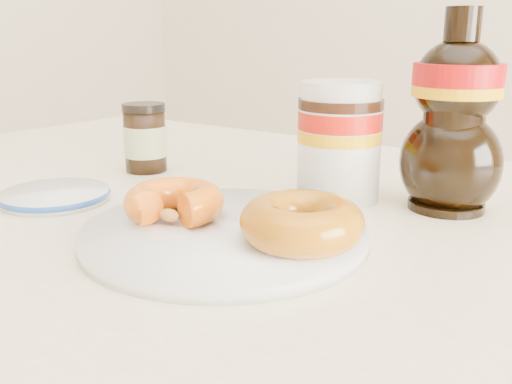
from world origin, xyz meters
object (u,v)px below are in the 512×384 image
Objects in this scene: donut_bitten at (174,202)px; donut_whole at (302,222)px; syrup_bottle at (454,112)px; dark_jar at (145,138)px; nutella_jar at (339,137)px; dining_table at (264,298)px; blue_rim_saucer at (55,195)px; plate at (225,233)px.

donut_whole reaches higher than donut_bitten.
syrup_bottle reaches higher than dark_jar.
donut_whole is 0.79× the size of nutella_jar.
blue_rim_saucer reaches higher than dining_table.
blue_rim_saucer is (-0.24, -0.01, -0.00)m from plate.
nutella_jar is 0.12m from syrup_bottle.
dark_jar is at bearing 160.83° from dining_table.
nutella_jar is 1.09× the size of blue_rim_saucer.
syrup_bottle is 1.72× the size of blue_rim_saucer.
dark_jar reaches higher than donut_whole.
syrup_bottle is 0.45m from blue_rim_saucer.
donut_bitten is 0.18m from blue_rim_saucer.
dark_jar is at bearing 97.90° from blue_rim_saucer.
donut_bitten is 1.02× the size of dark_jar.
dark_jar is (-0.28, -0.03, -0.03)m from nutella_jar.
plate is (-0.00, -0.06, 0.09)m from dining_table.
blue_rim_saucer is at bearing -142.62° from nutella_jar.
donut_whole reaches higher than blue_rim_saucer.
dining_table is at bearing 74.86° from donut_bitten.
donut_bitten is 0.30m from syrup_bottle.
plate is 0.06m from donut_bitten.
dining_table is at bearing 87.15° from plate.
syrup_bottle reaches higher than plate.
dark_jar is (-0.26, 0.09, 0.13)m from dining_table.
nutella_jar is (0.02, 0.18, 0.07)m from plate.
nutella_jar is at bearing 92.99° from donut_bitten.
donut_whole is (0.08, 0.01, 0.02)m from plate.
dark_jar is 0.17m from blue_rim_saucer.
donut_bitten is at bearing -170.28° from plate.
donut_whole is 0.19m from nutella_jar.
nutella_jar is at bearing -163.98° from syrup_bottle.
dining_table is 0.11m from plate.
donut_bitten reaches higher than plate.
donut_bitten is at bearing -129.28° from dining_table.
blue_rim_saucer is at bearing -176.80° from plate.
syrup_bottle is at bearing 49.56° from dining_table.
syrup_bottle is (0.06, 0.21, 0.07)m from donut_whole.
syrup_bottle reaches higher than dining_table.
nutella_jar reaches higher than blue_rim_saucer.
donut_bitten is at bearing -130.09° from syrup_bottle.
blue_rim_saucer is at bearing -82.10° from dark_jar.
blue_rim_saucer is (-0.32, -0.02, -0.03)m from donut_whole.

